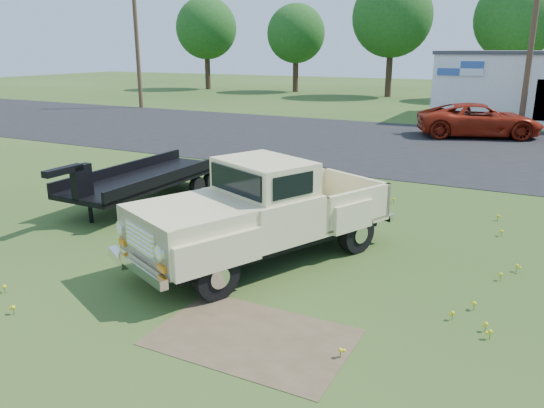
{
  "coord_description": "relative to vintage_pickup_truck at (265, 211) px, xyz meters",
  "views": [
    {
      "loc": [
        5.08,
        -9.33,
        4.29
      ],
      "look_at": [
        -0.21,
        1.0,
        0.87
      ],
      "focal_mm": 35.0,
      "sensor_mm": 36.0,
      "label": 1
    }
  ],
  "objects": [
    {
      "name": "utility_pole_west",
      "position": [
        -22.18,
        22.1,
        3.53
      ],
      "size": [
        1.6,
        0.3,
        9.0
      ],
      "color": "#4A3522",
      "rests_on": "ground"
    },
    {
      "name": "treeline_a",
      "position": [
        -28.18,
        40.1,
        5.23
      ],
      "size": [
        6.4,
        6.4,
        9.52
      ],
      "color": "#362418",
      "rests_on": "ground"
    },
    {
      "name": "treeline_c",
      "position": [
        -8.18,
        39.6,
        5.86
      ],
      "size": [
        7.04,
        7.04,
        10.47
      ],
      "color": "#362418",
      "rests_on": "ground"
    },
    {
      "name": "dirt_patch_a",
      "position": [
        1.32,
        -2.9,
        -1.07
      ],
      "size": [
        3.0,
        2.0,
        0.01
      ],
      "primitive_type": "cube",
      "color": "brown",
      "rests_on": "ground"
    },
    {
      "name": "flatbed_trailer",
      "position": [
        -5.07,
        2.34,
        -0.28
      ],
      "size": [
        2.03,
        5.87,
        1.59
      ],
      "primitive_type": null,
      "rotation": [
        0.0,
        0.0,
        -0.01
      ],
      "color": "black",
      "rests_on": "ground"
    },
    {
      "name": "utility_pole_mid",
      "position": [
        3.82,
        22.1,
        3.53
      ],
      "size": [
        1.6,
        0.3,
        9.0
      ],
      "color": "#4A3522",
      "rests_on": "ground"
    },
    {
      "name": "asphalt_lot",
      "position": [
        -0.18,
        15.1,
        -1.07
      ],
      "size": [
        90.0,
        14.0,
        0.02
      ],
      "primitive_type": "cube",
      "color": "black",
      "rests_on": "ground"
    },
    {
      "name": "dirt_patch_b",
      "position": [
        -2.18,
        3.6,
        -1.07
      ],
      "size": [
        2.2,
        1.6,
        0.01
      ],
      "primitive_type": "cube",
      "color": "brown",
      "rests_on": "ground"
    },
    {
      "name": "treeline_b",
      "position": [
        -18.18,
        41.1,
        4.59
      ],
      "size": [
        5.76,
        5.76,
        8.57
      ],
      "color": "#362418",
      "rests_on": "ground"
    },
    {
      "name": "treeline_d",
      "position": [
        1.82,
        40.6,
        5.54
      ],
      "size": [
        6.72,
        6.72,
        10.0
      ],
      "color": "#362418",
      "rests_on": "ground"
    },
    {
      "name": "ground",
      "position": [
        -0.18,
        0.1,
        -1.07
      ],
      "size": [
        140.0,
        140.0,
        0.0
      ],
      "primitive_type": "plane",
      "color": "#254416",
      "rests_on": "ground"
    },
    {
      "name": "red_pickup",
      "position": [
        2.01,
        19.12,
        -0.25
      ],
      "size": [
        6.5,
        4.57,
        1.65
      ],
      "primitive_type": "imported",
      "rotation": [
        0.0,
        0.0,
        1.92
      ],
      "color": "maroon",
      "rests_on": "ground"
    },
    {
      "name": "vintage_pickup_truck",
      "position": [
        0.0,
        0.0,
        0.0
      ],
      "size": [
        4.54,
        6.34,
        2.15
      ],
      "primitive_type": null,
      "rotation": [
        0.0,
        0.0,
        -0.43
      ],
      "color": "beige",
      "rests_on": "ground"
    }
  ]
}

